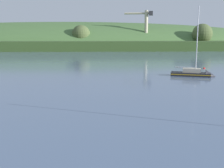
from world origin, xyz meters
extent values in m
cube|color=#314A21|center=(-2.18, 180.07, 2.56)|extent=(454.75, 94.28, 5.12)
ellipsoid|color=#476B38|center=(-13.89, 207.65, 0.00)|extent=(365.31, 112.22, 36.02)
sphere|color=#4C5B33|center=(-3.29, 167.11, 9.00)|extent=(11.08, 11.08, 11.08)
sphere|color=#4C5B33|center=(70.64, 164.08, 9.37)|extent=(12.14, 12.14, 12.14)
cube|color=#4C4C51|center=(36.57, 168.21, 1.00)|extent=(5.63, 5.63, 2.00)
cylinder|color=#BCB293|center=(36.57, 168.21, 12.66)|extent=(2.13, 2.13, 21.32)
cylinder|color=#BCB293|center=(30.76, 169.55, 21.61)|extent=(14.79, 4.50, 1.17)
cube|color=#333338|center=(39.19, 167.60, 21.61)|extent=(3.00, 3.45, 2.56)
cube|color=#232328|center=(22.93, 52.65, 0.13)|extent=(8.59, 5.47, 1.30)
cone|color=#232328|center=(26.73, 51.21, 0.13)|extent=(2.84, 3.21, 2.66)
cube|color=gold|center=(22.93, 52.65, 0.43)|extent=(8.60, 5.50, 0.16)
cube|color=#BCB299|center=(23.12, 52.58, 1.21)|extent=(4.09, 3.06, 0.86)
cylinder|color=silver|center=(23.88, 52.29, 7.63)|extent=(0.19, 0.19, 13.71)
cylinder|color=silver|center=(21.88, 53.05, 1.79)|extent=(4.05, 1.66, 0.16)
sphere|color=red|center=(31.31, 65.52, 0.00)|extent=(0.60, 0.60, 0.60)
cylinder|color=black|center=(31.31, 65.52, 0.34)|extent=(0.04, 0.04, 0.08)
camera|label=1|loc=(1.39, -5.15, 8.66)|focal=45.06mm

